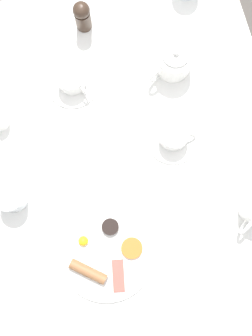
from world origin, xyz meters
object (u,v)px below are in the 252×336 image
Objects in this scene: breakfast_plate at (105,253)px; salt_grinder at (81,16)px; fork_by_plate at (67,165)px; fork_spare at (36,324)px; teacup_with_saucer_left at (174,136)px; water_glass_tall at (11,197)px; teapot_far at (174,60)px; teacup_with_saucer_right at (72,80)px.

salt_grinder reaches higher than breakfast_plate.
fork_by_plate and fork_spare have the same top height.
teacup_with_saucer_left is 0.65m from fork_spare.
water_glass_tall is at bearing -46.52° from breakfast_plate.
teacup_with_saucer_left reaches higher than fork_by_plate.
teapot_far is at bearing -133.53° from fork_spare.
teacup_with_saucer_right is (0.23, -0.24, -0.00)m from teacup_with_saucer_left.
fork_by_plate is at bearing -81.58° from breakfast_plate.
fork_spare is (0.51, 0.40, -0.03)m from teacup_with_saucer_left.
fork_spare is (0.20, 0.40, 0.00)m from fork_by_plate.
teacup_with_saucer_left is at bearing 134.67° from teacup_with_saucer_right.
water_glass_tall is at bearing -179.72° from teapot_far.
salt_grinder is at bearing -113.88° from fork_spare.
teacup_with_saucer_right reaches higher than fork_by_plate.
teacup_with_saucer_right is at bearing -94.70° from breakfast_plate.
teacup_with_saucer_left is at bearing 111.90° from salt_grinder.
water_glass_tall is 0.57× the size of fork_spare.
teapot_far is at bearing -155.32° from water_glass_tall.
teacup_with_saucer_right is at bearing 65.14° from salt_grinder.
teapot_far is 0.30m from teacup_with_saucer_right.
salt_grinder reaches higher than fork_by_plate.
fork_spare is at bearing 66.37° from teacup_with_saucer_right.
teacup_with_saucer_right is at bearing -113.63° from fork_spare.
teapot_far is 1.14× the size of teacup_with_saucer_left.
breakfast_plate is at bearing 133.48° from water_glass_tall.
teapot_far reaches higher than water_glass_tall.
teacup_with_saucer_right reaches higher than breakfast_plate.
teacup_with_saucer_left is 1.00× the size of teacup_with_saucer_right.
teacup_with_saucer_left is 1.19× the size of fork_by_plate.
teapot_far is at bearing -106.18° from teacup_with_saucer_left.
teapot_far is 2.07× the size of water_glass_tall.
salt_grinder is at bearing -126.13° from water_glass_tall.
teacup_with_saucer_right is 0.38m from water_glass_tall.
teacup_with_saucer_left is at bearing -130.58° from teapot_far.
teacup_with_saucer_right is 1.27× the size of salt_grinder.
teacup_with_saucer_right is 1.19× the size of fork_by_plate.
fork_spare is at bearing 29.65° from breakfast_plate.
teacup_with_saucer_left is 0.49m from water_glass_tall.
breakfast_plate is 3.18× the size of water_glass_tall.
teacup_with_saucer_left and teacup_with_saucer_right have the same top height.
fork_spare is (0.35, 0.80, -0.06)m from salt_grinder.
fork_by_plate is (0.08, 0.23, -0.03)m from teacup_with_saucer_right.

